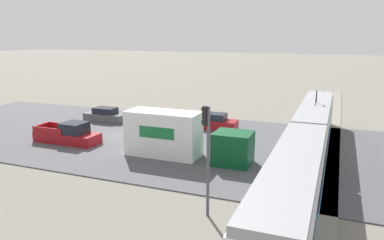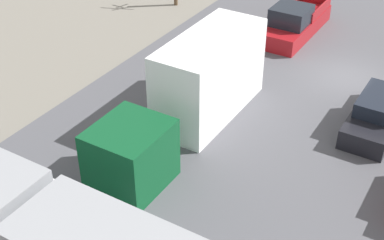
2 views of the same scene
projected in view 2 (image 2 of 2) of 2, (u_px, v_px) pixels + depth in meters
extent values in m
plane|color=slate|center=(345.00, 79.00, 25.29)|extent=(320.00, 320.00, 0.00)
cube|color=#4C4C51|center=(345.00, 78.00, 25.27)|extent=(19.91, 46.37, 0.08)
cube|color=#0C4723|center=(131.00, 156.00, 18.32)|extent=(2.33, 2.66, 2.33)
cube|color=white|center=(210.00, 75.00, 21.91)|extent=(2.33, 5.64, 3.43)
cube|color=#196B38|center=(185.00, 61.00, 22.22)|extent=(0.02, 2.82, 0.86)
cube|color=maroon|center=(295.00, 26.00, 29.16)|extent=(2.02, 5.77, 0.87)
cube|color=black|center=(291.00, 15.00, 28.08)|extent=(1.86, 1.96, 0.94)
cube|color=maroon|center=(289.00, 4.00, 30.04)|extent=(0.12, 2.88, 0.51)
cube|color=maroon|center=(321.00, 10.00, 29.24)|extent=(0.12, 2.88, 0.51)
cube|color=red|center=(301.00, 2.00, 31.38)|extent=(0.14, 0.04, 0.18)
cube|color=black|center=(377.00, 117.00, 21.71)|extent=(1.75, 4.79, 0.83)
cube|color=black|center=(380.00, 102.00, 21.30)|extent=(1.50, 2.49, 0.61)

